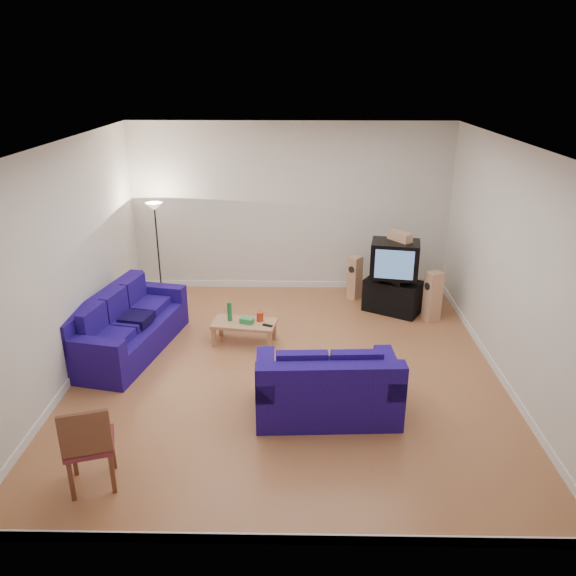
{
  "coord_description": "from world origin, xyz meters",
  "views": [
    {
      "loc": [
        0.13,
        -7.17,
        4.09
      ],
      "look_at": [
        0.0,
        0.4,
        1.1
      ],
      "focal_mm": 35.0,
      "sensor_mm": 36.0,
      "label": 1
    }
  ],
  "objects_px": {
    "sofa_three_seat": "(124,330)",
    "tv_stand": "(393,296)",
    "television": "(395,259)",
    "sofa_loveseat": "(327,391)",
    "coffee_table": "(244,325)"
  },
  "relations": [
    {
      "from": "sofa_three_seat",
      "to": "tv_stand",
      "type": "distance_m",
      "value": 4.62
    },
    {
      "from": "tv_stand",
      "to": "television",
      "type": "distance_m",
      "value": 0.71
    },
    {
      "from": "sofa_loveseat",
      "to": "coffee_table",
      "type": "relative_size",
      "value": 1.73
    },
    {
      "from": "sofa_three_seat",
      "to": "tv_stand",
      "type": "xyz_separation_m",
      "value": [
        4.35,
        1.56,
        -0.04
      ]
    },
    {
      "from": "television",
      "to": "coffee_table",
      "type": "bearing_deg",
      "value": -143.26
    },
    {
      "from": "coffee_table",
      "to": "tv_stand",
      "type": "bearing_deg",
      "value": 26.89
    },
    {
      "from": "tv_stand",
      "to": "television",
      "type": "relative_size",
      "value": 1.06
    },
    {
      "from": "sofa_three_seat",
      "to": "sofa_loveseat",
      "type": "xyz_separation_m",
      "value": [
        3.03,
        -1.68,
        0.0
      ]
    },
    {
      "from": "coffee_table",
      "to": "tv_stand",
      "type": "relative_size",
      "value": 1.09
    },
    {
      "from": "sofa_loveseat",
      "to": "tv_stand",
      "type": "distance_m",
      "value": 3.5
    },
    {
      "from": "sofa_loveseat",
      "to": "tv_stand",
      "type": "relative_size",
      "value": 1.89
    },
    {
      "from": "sofa_loveseat",
      "to": "television",
      "type": "relative_size",
      "value": 2.0
    },
    {
      "from": "sofa_three_seat",
      "to": "sofa_loveseat",
      "type": "bearing_deg",
      "value": 72.86
    },
    {
      "from": "tv_stand",
      "to": "sofa_three_seat",
      "type": "bearing_deg",
      "value": -129.89
    },
    {
      "from": "sofa_loveseat",
      "to": "coffee_table",
      "type": "bearing_deg",
      "value": 119.19
    }
  ]
}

